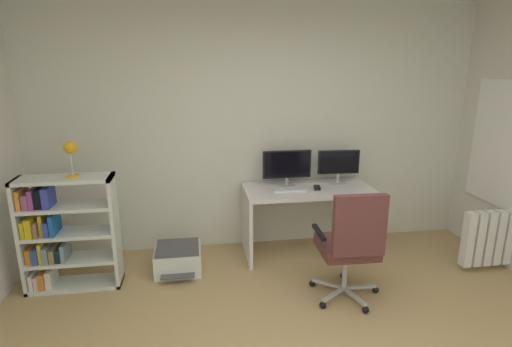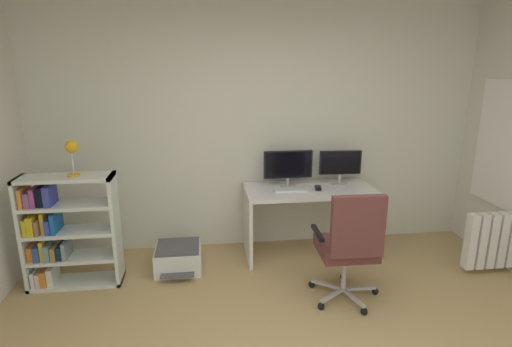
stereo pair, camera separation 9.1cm
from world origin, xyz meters
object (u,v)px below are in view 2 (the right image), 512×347
Objects in this scene: desk at (309,206)px; monitor_main at (288,166)px; monitor_secondary at (340,164)px; computer_mouse at (318,188)px; radiator at (506,240)px; desk_lamp at (72,150)px; keyboard at (290,190)px; bookshelf at (61,232)px; office_chair at (350,243)px; printer at (178,258)px.

monitor_main reaches higher than desk.
monitor_secondary is 4.55× the size of computer_mouse.
monitor_main is 0.63× the size of radiator.
keyboard is at bearing 8.31° from desk_lamp.
monitor_secondary is 1.76m from radiator.
monitor_secondary is 0.64m from keyboard.
monitor_secondary is (0.36, 0.13, 0.42)m from desk.
keyboard reaches higher than radiator.
bookshelf is at bearing -167.85° from monitor_main.
monitor_main reaches higher than monitor_secondary.
monitor_main is (-0.21, 0.13, 0.42)m from desk.
computer_mouse is at bearing -38.22° from desk.
desk is 13.59× the size of computer_mouse.
radiator is at bearing 10.94° from office_chair.
printer is (-1.39, -0.20, -0.41)m from desk.
monitor_main is 2.10m from desk_lamp.
bookshelf is at bearing -171.79° from desk.
radiator is at bearing -8.16° from printer.
desk_lamp is at bearing -171.15° from desk.
monitor_main is at bearing 13.18° from desk_lamp.
printer is at bearing 8.38° from bookshelf.
office_chair is 0.98× the size of bookshelf.
desk is 0.99m from office_chair.
computer_mouse is at bearing -32.73° from monitor_main.
printer is (-1.48, 0.79, -0.44)m from office_chair.
monitor_main is at bearing 156.30° from computer_mouse.
radiator is (2.03, -0.78, -0.62)m from monitor_main.
monitor_secondary is at bearing 76.27° from office_chair.
bookshelf is (-2.48, -0.29, -0.23)m from computer_mouse.
bookshelf is at bearing -171.62° from printer.
desk is 2.98× the size of monitor_secondary.
printer is (1.03, 0.15, -0.40)m from bookshelf.
monitor_main is 1.47m from printer.
desk_lamp is (-2.01, -0.29, 0.54)m from keyboard.
computer_mouse is at bearing 2.72° from keyboard.
bookshelf is at bearing -169.01° from keyboard.
keyboard is (-0.58, -0.18, -0.21)m from monitor_secondary.
office_chair reaches higher than computer_mouse.
keyboard reaches higher than desk.
computer_mouse is at bearing 7.19° from desk_lamp.
office_chair is at bearing -68.27° from keyboard.
office_chair is (0.02, -0.93, -0.19)m from computer_mouse.
monitor_main is 0.50× the size of bookshelf.
bookshelf is at bearing -170.31° from monitor_secondary.
bookshelf is 0.78m from desk_lamp.
office_chair is 2.58m from bookshelf.
desk_lamp reaches higher than monitor_main.
desk_lamp reaches higher than desk.
computer_mouse is at bearing -147.84° from monitor_secondary.
desk is 2.64× the size of printer.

